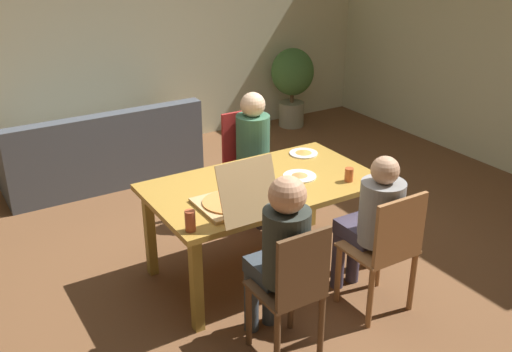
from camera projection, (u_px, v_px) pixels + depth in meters
ground_plane at (262, 269)px, 4.75m from camera, size 20.00×20.00×0.00m
back_wall at (114, 30)px, 6.67m from camera, size 6.85×0.12×2.84m
side_wall_right at (478, 32)px, 6.56m from camera, size 0.12×5.43×2.84m
dining_table at (263, 193)px, 4.48m from camera, size 1.73×1.00×0.77m
chair_0 at (248, 160)px, 5.49m from camera, size 0.46×0.39×0.98m
person_0 at (256, 146)px, 5.31m from camera, size 0.31×0.48×1.20m
chair_1 at (387, 248)px, 4.04m from camera, size 0.45×0.41×0.94m
person_1 at (373, 218)px, 4.09m from camera, size 0.30×0.53×1.17m
chair_2 at (293, 290)px, 3.59m from camera, size 0.39×0.40×0.96m
person_2 at (281, 249)px, 3.62m from camera, size 0.29×0.49×1.25m
pizza_box_0 at (232, 201)px, 4.03m from camera, size 0.42×0.55×0.42m
plate_0 at (300, 176)px, 4.54m from camera, size 0.26×0.26×0.03m
plate_1 at (304, 153)px, 4.98m from camera, size 0.24×0.24×0.03m
drinking_glass_0 at (349, 175)px, 4.45m from camera, size 0.07×0.07×0.11m
drinking_glass_1 at (190, 221)px, 3.74m from camera, size 0.07×0.07×0.14m
couch at (101, 155)px, 6.26m from camera, size 2.03×0.87×0.82m
potted_plant at (292, 79)px, 7.74m from camera, size 0.56×0.56×1.05m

